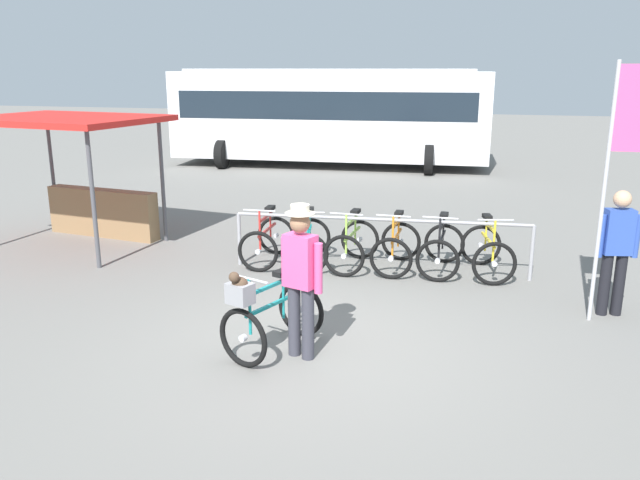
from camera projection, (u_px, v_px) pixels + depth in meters
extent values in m
plane|color=slate|center=(316.00, 346.00, 7.36)|extent=(80.00, 80.00, 0.00)
cylinder|color=#99999E|center=(239.00, 239.00, 10.31)|extent=(0.06, 0.06, 0.85)
cylinder|color=#99999E|center=(532.00, 253.00, 9.52)|extent=(0.06, 0.06, 0.85)
cylinder|color=#99999E|center=(380.00, 219.00, 9.81)|extent=(4.54, 0.43, 0.05)
torus|color=black|center=(276.00, 235.00, 10.92)|extent=(0.66, 0.11, 0.66)
cylinder|color=#B7B7BC|center=(276.00, 235.00, 10.92)|extent=(0.08, 0.07, 0.08)
torus|color=black|center=(258.00, 252.00, 9.95)|extent=(0.66, 0.11, 0.66)
cylinder|color=#B7B7BC|center=(258.00, 252.00, 9.95)|extent=(0.08, 0.07, 0.08)
cube|color=red|center=(267.00, 230.00, 10.38)|extent=(0.08, 0.92, 0.04)
cube|color=red|center=(266.00, 217.00, 10.27)|extent=(0.06, 0.61, 0.04)
cylinder|color=red|center=(270.00, 224.00, 10.54)|extent=(0.03, 0.03, 0.55)
cube|color=black|center=(270.00, 208.00, 10.46)|extent=(0.13, 0.25, 0.06)
cylinder|color=red|center=(260.00, 230.00, 9.99)|extent=(0.03, 0.03, 0.63)
cylinder|color=#B7B7BC|center=(259.00, 211.00, 9.90)|extent=(0.52, 0.05, 0.03)
torus|color=black|center=(311.00, 237.00, 10.81)|extent=(0.66, 0.22, 0.66)
cylinder|color=#B7B7BC|center=(311.00, 237.00, 10.81)|extent=(0.09, 0.08, 0.08)
torus|color=black|center=(307.00, 254.00, 9.82)|extent=(0.66, 0.22, 0.66)
cylinder|color=#B7B7BC|center=(307.00, 254.00, 9.82)|extent=(0.09, 0.08, 0.08)
cube|color=teal|center=(309.00, 232.00, 10.25)|extent=(0.24, 0.90, 0.04)
cube|color=teal|center=(309.00, 219.00, 10.15)|extent=(0.17, 0.61, 0.04)
cylinder|color=teal|center=(310.00, 226.00, 10.42)|extent=(0.03, 0.03, 0.55)
cube|color=black|center=(310.00, 210.00, 10.35)|extent=(0.17, 0.26, 0.06)
cylinder|color=teal|center=(308.00, 232.00, 9.86)|extent=(0.03, 0.03, 0.63)
cylinder|color=#B7B7BC|center=(308.00, 213.00, 9.77)|extent=(0.51, 0.14, 0.03)
torus|color=black|center=(360.00, 239.00, 10.66)|extent=(0.66, 0.12, 0.66)
cylinder|color=#B7B7BC|center=(360.00, 239.00, 10.66)|extent=(0.08, 0.07, 0.08)
torus|color=black|center=(344.00, 256.00, 9.72)|extent=(0.66, 0.12, 0.66)
cylinder|color=#B7B7BC|center=(344.00, 256.00, 9.72)|extent=(0.08, 0.07, 0.08)
cube|color=#9ED14C|center=(352.00, 234.00, 10.13)|extent=(0.07, 0.92, 0.04)
cube|color=#9ED14C|center=(352.00, 221.00, 10.03)|extent=(0.06, 0.61, 0.04)
cylinder|color=#9ED14C|center=(355.00, 228.00, 10.29)|extent=(0.03, 0.03, 0.55)
cube|color=black|center=(356.00, 211.00, 10.22)|extent=(0.13, 0.24, 0.06)
cylinder|color=#9ED14C|center=(346.00, 234.00, 9.75)|extent=(0.03, 0.03, 0.63)
cylinder|color=#B7B7BC|center=(346.00, 214.00, 9.67)|extent=(0.52, 0.05, 0.03)
torus|color=black|center=(401.00, 241.00, 10.54)|extent=(0.66, 0.09, 0.66)
cylinder|color=#B7B7BC|center=(401.00, 241.00, 10.54)|extent=(0.08, 0.06, 0.08)
torus|color=black|center=(391.00, 259.00, 9.60)|extent=(0.66, 0.09, 0.66)
cylinder|color=#B7B7BC|center=(391.00, 259.00, 9.60)|extent=(0.08, 0.06, 0.08)
cube|color=orange|center=(397.00, 236.00, 10.01)|extent=(0.04, 0.92, 0.04)
cube|color=orange|center=(397.00, 223.00, 9.91)|extent=(0.04, 0.61, 0.04)
cylinder|color=orange|center=(398.00, 230.00, 10.17)|extent=(0.03, 0.03, 0.55)
cube|color=black|center=(399.00, 213.00, 10.10)|extent=(0.12, 0.24, 0.06)
cylinder|color=orange|center=(393.00, 236.00, 9.63)|extent=(0.03, 0.03, 0.63)
cylinder|color=#B7B7BC|center=(393.00, 216.00, 9.55)|extent=(0.52, 0.03, 0.03)
torus|color=black|center=(444.00, 243.00, 10.42)|extent=(0.66, 0.08, 0.66)
cylinder|color=#B7B7BC|center=(444.00, 243.00, 10.42)|extent=(0.08, 0.06, 0.08)
torus|color=black|center=(437.00, 261.00, 9.48)|extent=(0.66, 0.08, 0.66)
cylinder|color=#B7B7BC|center=(437.00, 261.00, 9.48)|extent=(0.08, 0.06, 0.08)
cube|color=black|center=(442.00, 238.00, 9.89)|extent=(0.06, 0.92, 0.04)
cube|color=black|center=(442.00, 225.00, 9.78)|extent=(0.05, 0.61, 0.04)
cylinder|color=black|center=(443.00, 232.00, 10.05)|extent=(0.03, 0.03, 0.55)
cube|color=black|center=(444.00, 215.00, 9.98)|extent=(0.12, 0.24, 0.06)
cylinder|color=black|center=(439.00, 238.00, 9.51)|extent=(0.03, 0.03, 0.63)
cylinder|color=#B7B7BC|center=(440.00, 218.00, 9.43)|extent=(0.52, 0.04, 0.03)
torus|color=black|center=(481.00, 245.00, 10.32)|extent=(0.67, 0.24, 0.66)
cylinder|color=#B7B7BC|center=(481.00, 245.00, 10.32)|extent=(0.09, 0.08, 0.08)
torus|color=black|center=(494.00, 264.00, 9.34)|extent=(0.67, 0.24, 0.66)
cylinder|color=#B7B7BC|center=(494.00, 264.00, 9.34)|extent=(0.09, 0.08, 0.08)
cube|color=yellow|center=(488.00, 240.00, 9.77)|extent=(0.23, 0.90, 0.04)
cube|color=yellow|center=(490.00, 226.00, 9.66)|extent=(0.17, 0.61, 0.04)
cylinder|color=yellow|center=(486.00, 234.00, 9.93)|extent=(0.03, 0.03, 0.55)
cube|color=black|center=(487.00, 217.00, 9.86)|extent=(0.17, 0.26, 0.06)
cylinder|color=yellow|center=(494.00, 241.00, 9.37)|extent=(0.03, 0.03, 0.63)
cylinder|color=#B7B7BC|center=(496.00, 220.00, 9.29)|extent=(0.51, 0.14, 0.03)
torus|color=black|center=(301.00, 309.00, 7.57)|extent=(0.64, 0.28, 0.66)
cylinder|color=#B7B7BC|center=(301.00, 309.00, 7.57)|extent=(0.10, 0.08, 0.08)
torus|color=black|center=(243.00, 338.00, 6.77)|extent=(0.64, 0.28, 0.66)
cylinder|color=#B7B7BC|center=(243.00, 338.00, 6.77)|extent=(0.10, 0.08, 0.08)
cube|color=teal|center=(273.00, 304.00, 7.11)|extent=(0.35, 0.87, 0.04)
cube|color=teal|center=(270.00, 286.00, 7.01)|extent=(0.25, 0.59, 0.04)
cylinder|color=teal|center=(283.00, 295.00, 7.24)|extent=(0.03, 0.03, 0.55)
cube|color=black|center=(283.00, 272.00, 7.17)|extent=(0.20, 0.27, 0.06)
cylinder|color=teal|center=(250.00, 307.00, 6.78)|extent=(0.03, 0.03, 0.63)
cylinder|color=#B7B7BC|center=(249.00, 279.00, 6.70)|extent=(0.50, 0.21, 0.03)
cube|color=gray|center=(240.00, 293.00, 6.62)|extent=(0.31, 0.28, 0.22)
ellipsoid|color=#4C3828|center=(240.00, 284.00, 6.60)|extent=(0.22, 0.21, 0.16)
sphere|color=#4C3828|center=(234.00, 277.00, 6.50)|extent=(0.11, 0.11, 0.11)
cylinder|color=#383842|center=(294.00, 320.00, 7.04)|extent=(0.14, 0.14, 0.82)
cylinder|color=#383842|center=(308.00, 324.00, 6.95)|extent=(0.14, 0.14, 0.82)
cube|color=#E54C8C|center=(300.00, 261.00, 6.81)|extent=(0.39, 0.30, 0.58)
cylinder|color=#E54C8C|center=(285.00, 261.00, 6.96)|extent=(0.09, 0.09, 0.55)
cylinder|color=#E54C8C|center=(318.00, 268.00, 6.72)|extent=(0.09, 0.09, 0.55)
sphere|color=#9E7051|center=(300.00, 223.00, 6.70)|extent=(0.22, 0.22, 0.22)
cylinder|color=beige|center=(300.00, 213.00, 6.68)|extent=(0.32, 0.32, 0.02)
cylinder|color=beige|center=(300.00, 209.00, 6.66)|extent=(0.20, 0.20, 0.09)
cylinder|color=black|center=(619.00, 285.00, 8.20)|extent=(0.14, 0.14, 0.82)
cylinder|color=black|center=(605.00, 284.00, 8.21)|extent=(0.14, 0.14, 0.82)
cube|color=#2D4CA5|center=(618.00, 232.00, 8.02)|extent=(0.38, 0.27, 0.58)
cylinder|color=#2D4CA5|center=(636.00, 236.00, 8.00)|extent=(0.09, 0.09, 0.55)
cylinder|color=#2D4CA5|center=(601.00, 236.00, 8.02)|extent=(0.09, 0.09, 0.55)
sphere|color=tan|center=(622.00, 199.00, 7.91)|extent=(0.22, 0.22, 0.22)
cube|color=#B23333|center=(614.00, 227.00, 8.17)|extent=(0.28, 0.19, 0.40)
cube|color=silver|center=(330.00, 115.00, 20.50)|extent=(10.15, 3.18, 2.70)
cube|color=#19232D|center=(330.00, 104.00, 20.41)|extent=(9.35, 3.14, 0.84)
cube|color=silver|center=(330.00, 70.00, 20.14)|extent=(9.13, 2.86, 0.08)
cylinder|color=black|center=(222.00, 154.00, 20.25)|extent=(0.31, 0.91, 0.90)
cylinder|color=black|center=(246.00, 145.00, 22.61)|extent=(0.31, 0.91, 0.90)
cylinder|color=black|center=(429.00, 160.00, 19.02)|extent=(0.31, 0.91, 0.90)
cylinder|color=black|center=(431.00, 150.00, 21.39)|extent=(0.31, 0.91, 0.90)
cylinder|color=#4C4C51|center=(53.00, 173.00, 12.53)|extent=(0.07, 0.07, 2.20)
cylinder|color=#4C4C51|center=(163.00, 182.00, 11.57)|extent=(0.07, 0.07, 2.20)
cylinder|color=#4C4C51|center=(93.00, 201.00, 9.96)|extent=(0.07, 0.07, 2.20)
cube|color=red|center=(64.00, 119.00, 10.95)|extent=(3.37, 2.68, 0.10)
cube|color=olive|center=(103.00, 213.00, 12.08)|extent=(2.36, 0.60, 0.90)
cylinder|color=#B2B2B7|center=(603.00, 196.00, 7.71)|extent=(0.05, 0.05, 3.20)
cube|color=#E54C8C|center=(634.00, 108.00, 7.38)|extent=(0.40, 0.03, 1.00)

